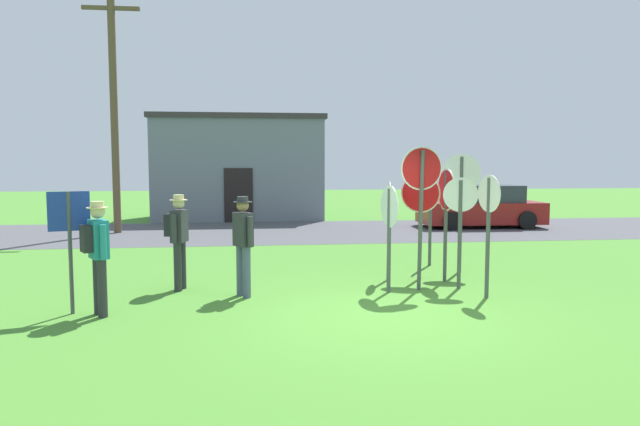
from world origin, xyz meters
TOP-DOWN VIEW (x-y plane):
  - ground_plane at (0.00, 0.00)m, footprint 80.00×80.00m
  - street_asphalt at (0.00, 10.85)m, footprint 60.00×6.40m
  - building_background at (-2.53, 15.87)m, footprint 6.94×3.78m
  - utility_pole at (-6.43, 11.17)m, footprint 1.80×0.24m
  - parked_car_on_street at (6.21, 11.39)m, footprint 4.34×2.10m
  - stop_sign_low_front at (1.29, 2.63)m, footprint 0.69×0.38m
  - stop_sign_leaning_right at (1.00, 1.65)m, footprint 0.78×0.17m
  - stop_sign_rear_right at (1.96, 4.11)m, footprint 0.29×0.57m
  - stop_sign_tallest at (2.36, 3.29)m, footprint 0.75×0.30m
  - stop_sign_leaning_left at (1.77, 1.74)m, footprint 0.60×0.22m
  - stop_sign_center_cluster at (1.72, 2.40)m, footprint 0.07×0.82m
  - stop_sign_rear_left at (1.98, 0.98)m, footprint 0.15×0.63m
  - stop_sign_nearest at (0.41, 1.58)m, footprint 0.15×0.74m
  - stop_sign_far_back at (0.67, 2.64)m, footprint 0.17×0.76m
  - person_near_signs at (-3.34, 2.24)m, footprint 0.42×0.56m
  - person_with_sunhat at (-2.16, 1.57)m, footprint 0.37×0.51m
  - person_in_blue at (-4.32, 0.55)m, footprint 0.46×0.51m
  - info_panel_leftmost at (-4.76, 0.73)m, footprint 0.58×0.19m

SIDE VIEW (x-z plane):
  - ground_plane at x=0.00m, z-range 0.00..0.00m
  - street_asphalt at x=0.00m, z-range 0.00..0.01m
  - parked_car_on_street at x=6.21m, z-range -0.07..1.44m
  - person_with_sunhat at x=-2.16m, z-range 0.12..1.85m
  - person_near_signs at x=-3.34m, z-range 0.14..1.88m
  - person_in_blue at x=-4.32m, z-range 0.14..1.88m
  - info_panel_leftmost at x=-4.76m, z-range 0.36..2.24m
  - stop_sign_nearest at x=0.41m, z-range 0.34..2.26m
  - stop_sign_far_back at x=0.67m, z-range 0.35..2.29m
  - stop_sign_leaning_left at x=1.77m, z-range 0.34..2.39m
  - stop_sign_rear_right at x=1.96m, z-range 0.35..2.41m
  - stop_sign_rear_left at x=1.98m, z-range 0.36..2.47m
  - stop_sign_low_front at x=1.29m, z-range 0.39..2.50m
  - stop_sign_center_cluster at x=1.72m, z-range 0.41..2.61m
  - stop_sign_tallest at x=2.36m, z-range 0.47..2.97m
  - stop_sign_leaning_right at x=1.00m, z-range 0.49..3.09m
  - building_background at x=-2.53m, z-range 0.01..4.23m
  - utility_pole at x=-6.43m, z-range 0.18..8.02m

